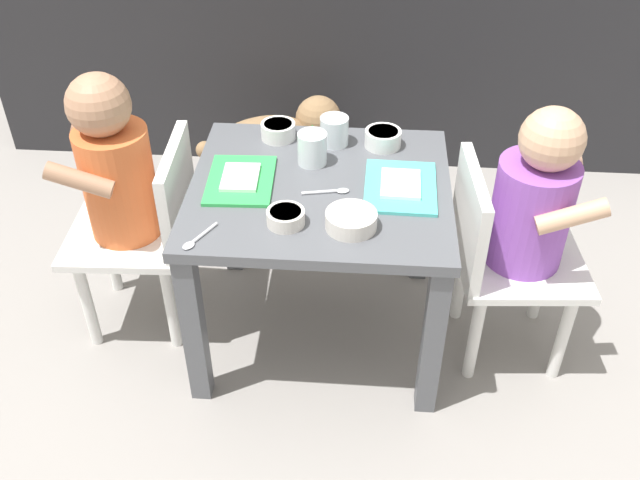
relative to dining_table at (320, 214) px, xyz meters
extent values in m
plane|color=gray|center=(0.00, 0.00, -0.36)|extent=(7.00, 7.00, 0.00)
cube|color=#232326|center=(0.00, 0.97, 0.10)|extent=(2.27, 0.34, 0.91)
cube|color=#515459|center=(0.00, 0.00, 0.07)|extent=(0.57, 0.52, 0.03)
cube|color=#515459|center=(-0.25, -0.23, -0.15)|extent=(0.04, 0.04, 0.41)
cube|color=#515459|center=(0.25, -0.23, -0.15)|extent=(0.04, 0.04, 0.41)
cube|color=#515459|center=(-0.25, 0.23, -0.15)|extent=(0.04, 0.04, 0.41)
cube|color=#515459|center=(0.25, 0.23, -0.15)|extent=(0.04, 0.04, 0.41)
cube|color=silver|center=(-0.45, 0.01, -0.09)|extent=(0.29, 0.29, 0.02)
cube|color=silver|center=(-0.33, 0.02, 0.03)|extent=(0.03, 0.27, 0.22)
cylinder|color=#D86633|center=(-0.45, 0.01, 0.05)|extent=(0.16, 0.16, 0.26)
sphere|color=#A87A5B|center=(-0.46, 0.01, 0.25)|extent=(0.14, 0.14, 0.14)
cylinder|color=silver|center=(-0.56, 0.11, -0.23)|extent=(0.03, 0.03, 0.26)
cylinder|color=silver|center=(-0.55, -0.09, -0.23)|extent=(0.03, 0.03, 0.26)
cylinder|color=silver|center=(-0.36, 0.12, -0.23)|extent=(0.03, 0.03, 0.26)
cylinder|color=silver|center=(-0.35, -0.08, -0.23)|extent=(0.03, 0.03, 0.26)
cylinder|color=#A87A5B|center=(-0.51, 0.10, 0.12)|extent=(0.15, 0.05, 0.09)
cylinder|color=#A87A5B|center=(-0.50, -0.08, 0.12)|extent=(0.15, 0.05, 0.09)
cube|color=silver|center=(0.45, -0.02, -0.09)|extent=(0.30, 0.30, 0.02)
cube|color=silver|center=(0.33, -0.03, 0.03)|extent=(0.04, 0.27, 0.22)
cylinder|color=purple|center=(0.45, -0.02, 0.04)|extent=(0.17, 0.17, 0.24)
sphere|color=tan|center=(0.46, -0.02, 0.22)|extent=(0.13, 0.13, 0.13)
cylinder|color=silver|center=(0.56, -0.12, -0.23)|extent=(0.03, 0.03, 0.26)
cylinder|color=silver|center=(0.55, 0.08, -0.23)|extent=(0.03, 0.03, 0.26)
cylinder|color=silver|center=(0.36, -0.13, -0.23)|extent=(0.03, 0.03, 0.26)
cylinder|color=silver|center=(0.35, 0.07, -0.23)|extent=(0.03, 0.03, 0.26)
cylinder|color=tan|center=(0.51, -0.11, 0.10)|extent=(0.15, 0.05, 0.09)
cylinder|color=tan|center=(0.50, 0.08, 0.10)|extent=(0.15, 0.05, 0.09)
ellipsoid|color=olive|center=(-0.22, 0.52, -0.15)|extent=(0.38, 0.31, 0.18)
sphere|color=olive|center=(-0.05, 0.63, -0.10)|extent=(0.14, 0.14, 0.14)
sphere|color=black|center=(-0.01, 0.65, -0.11)|extent=(0.06, 0.06, 0.06)
torus|color=green|center=(-0.08, 0.61, -0.12)|extent=(0.09, 0.12, 0.12)
sphere|color=olive|center=(-0.36, 0.44, -0.11)|extent=(0.05, 0.05, 0.05)
cylinder|color=olive|center=(-0.12, 0.53, -0.29)|extent=(0.04, 0.04, 0.13)
cylinder|color=olive|center=(-0.17, 0.61, -0.29)|extent=(0.04, 0.04, 0.13)
cylinder|color=olive|center=(-0.28, 0.43, -0.29)|extent=(0.04, 0.04, 0.13)
cylinder|color=olive|center=(-0.33, 0.51, -0.29)|extent=(0.04, 0.04, 0.13)
cube|color=green|center=(-0.17, 0.00, 0.08)|extent=(0.15, 0.20, 0.01)
cube|color=white|center=(-0.17, 0.00, 0.09)|extent=(0.08, 0.11, 0.01)
cube|color=#4CC6BC|center=(0.17, 0.00, 0.08)|extent=(0.16, 0.20, 0.01)
cube|color=white|center=(0.17, 0.00, 0.09)|extent=(0.09, 0.11, 0.01)
cylinder|color=white|center=(-0.02, 0.09, 0.12)|extent=(0.07, 0.07, 0.07)
cylinder|color=silver|center=(-0.02, 0.09, 0.10)|extent=(0.06, 0.06, 0.05)
cylinder|color=white|center=(0.02, 0.18, 0.11)|extent=(0.07, 0.07, 0.07)
cylinder|color=silver|center=(0.02, 0.18, 0.10)|extent=(0.06, 0.06, 0.04)
cylinder|color=white|center=(-0.11, 0.20, 0.10)|extent=(0.08, 0.08, 0.04)
cylinder|color=#4C8C33|center=(-0.11, 0.20, 0.11)|extent=(0.07, 0.07, 0.01)
cylinder|color=silver|center=(-0.06, -0.14, 0.09)|extent=(0.08, 0.08, 0.03)
cylinder|color=#4C8C33|center=(-0.06, -0.14, 0.11)|extent=(0.06, 0.06, 0.01)
cylinder|color=white|center=(0.13, 0.18, 0.10)|extent=(0.09, 0.09, 0.04)
cylinder|color=#B26633|center=(0.13, 0.18, 0.12)|extent=(0.07, 0.07, 0.01)
cylinder|color=silver|center=(0.07, -0.15, 0.10)|extent=(0.10, 0.10, 0.03)
cylinder|color=#4C8C33|center=(0.07, -0.15, 0.11)|extent=(0.09, 0.09, 0.01)
cylinder|color=silver|center=(0.00, -0.03, 0.08)|extent=(0.07, 0.02, 0.01)
ellipsoid|color=silver|center=(0.05, -0.02, 0.08)|extent=(0.03, 0.03, 0.01)
cylinder|color=silver|center=(-0.21, -0.19, 0.08)|extent=(0.04, 0.07, 0.01)
ellipsoid|color=silver|center=(-0.24, -0.23, 0.08)|extent=(0.03, 0.03, 0.01)
camera|label=1|loc=(0.10, -1.29, 0.94)|focal=39.95mm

